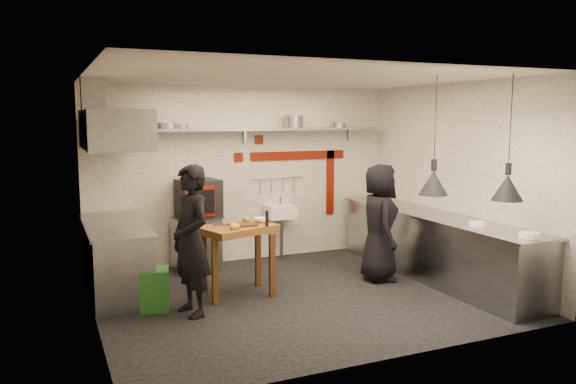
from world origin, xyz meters
name	(u,v)px	position (x,y,z in m)	size (l,w,h in m)	color
floor	(299,296)	(0.00, 0.00, 0.00)	(5.00, 5.00, 0.00)	black
ceiling	(299,77)	(0.00, 0.00, 2.80)	(5.00, 5.00, 0.00)	beige
wall_back	(244,174)	(0.00, 2.10, 1.40)	(5.00, 0.04, 2.80)	white
wall_front	(393,215)	(0.00, -2.10, 1.40)	(5.00, 0.04, 2.80)	white
wall_left	(91,201)	(-2.50, 0.00, 1.40)	(0.04, 4.20, 2.80)	white
wall_right	(456,181)	(2.50, 0.00, 1.40)	(0.04, 4.20, 2.80)	white
red_band_horiz	(299,155)	(0.95, 2.08, 1.68)	(1.70, 0.02, 0.14)	#681004
red_band_vert	(330,182)	(1.55, 2.08, 1.20)	(0.14, 0.02, 1.10)	#681004
red_tile_a	(259,140)	(0.25, 2.08, 1.95)	(0.14, 0.02, 0.14)	#681004
red_tile_b	(239,157)	(-0.10, 2.08, 1.68)	(0.14, 0.02, 0.14)	#681004
back_shelf	(248,129)	(0.00, 1.92, 2.12)	(4.60, 0.34, 0.04)	gray
shelf_bracket_left	(121,137)	(-1.90, 2.07, 2.02)	(0.04, 0.06, 0.24)	gray
shelf_bracket_mid	(245,136)	(0.00, 2.07, 2.02)	(0.04, 0.06, 0.24)	gray
shelf_bracket_right	(349,134)	(1.90, 2.07, 2.02)	(0.04, 0.06, 0.24)	gray
pan_far_left	(167,126)	(-1.26, 1.92, 2.19)	(0.29, 0.29, 0.09)	gray
pan_mid_left	(181,126)	(-1.05, 1.92, 2.18)	(0.23, 0.23, 0.07)	gray
stock_pot	(294,122)	(0.79, 1.92, 2.24)	(0.30, 0.30, 0.20)	gray
pan_right	(339,125)	(1.61, 1.92, 2.18)	(0.25, 0.25, 0.08)	gray
oven_stand	(196,244)	(-0.90, 1.75, 0.40)	(0.61, 0.55, 0.80)	gray
combi_oven	(198,199)	(-0.84, 1.79, 1.09)	(0.57, 0.54, 0.58)	black
oven_door	(200,202)	(-0.89, 1.49, 1.09)	(0.47, 0.03, 0.46)	#681004
oven_glass	(202,202)	(-0.86, 1.48, 1.09)	(0.38, 0.02, 0.34)	black
hand_sink	(280,212)	(0.55, 1.92, 0.78)	(0.46, 0.34, 0.22)	white
sink_tap	(280,201)	(0.55, 1.92, 0.96)	(0.03, 0.03, 0.14)	gray
sink_drain	(281,239)	(0.55, 1.88, 0.34)	(0.06, 0.06, 0.66)	gray
utensil_rail	(277,178)	(0.55, 2.06, 1.32)	(0.02, 0.02, 0.90)	gray
counter_right	(434,247)	(2.15, 0.00, 0.45)	(0.70, 3.80, 0.90)	gray
counter_right_top	(435,215)	(2.15, 0.00, 0.92)	(0.76, 3.90, 0.03)	gray
plate_stack	(529,235)	(2.12, -1.73, 0.96)	(0.24, 0.24, 0.07)	white
small_bowl_right	(478,224)	(2.10, -0.92, 0.96)	(0.22, 0.22, 0.05)	white
counter_left	(116,260)	(-2.15, 1.05, 0.45)	(0.70, 1.90, 0.90)	gray
counter_left_top	(115,225)	(-2.15, 1.05, 0.92)	(0.76, 2.00, 0.03)	gray
extractor_hood	(115,130)	(-2.10, 1.05, 2.15)	(0.78, 1.60, 0.50)	gray
hood_duct	(93,98)	(-2.35, 1.05, 2.55)	(0.28, 0.28, 0.50)	gray
green_bin	(155,290)	(-1.81, 0.22, 0.25)	(0.34, 0.34, 0.50)	#205A1D
prep_table	(238,260)	(-0.71, 0.37, 0.46)	(0.92, 0.64, 0.92)	brown
cutting_board	(243,225)	(-0.64, 0.33, 0.93)	(0.33, 0.23, 0.03)	#4E2C12
pepper_mill	(267,219)	(-0.37, 0.18, 1.02)	(0.04, 0.04, 0.20)	black
lemon_a	(233,226)	(-0.84, 0.15, 0.96)	(0.09, 0.09, 0.09)	gold
lemon_b	(236,226)	(-0.79, 0.15, 0.96)	(0.08, 0.08, 0.08)	gold
veg_ball	(246,220)	(-0.55, 0.47, 0.97)	(0.10, 0.10, 0.10)	#598D3F
steel_tray	(221,224)	(-0.89, 0.47, 0.94)	(0.19, 0.13, 0.03)	gray
bowl	(262,220)	(-0.33, 0.46, 0.95)	(0.20, 0.20, 0.06)	white
heat_lamp_near	(435,136)	(1.33, -0.98, 2.09)	(0.35, 0.35, 1.42)	black
heat_lamp_far	(510,138)	(2.00, -1.49, 2.07)	(0.36, 0.36, 1.46)	black
chef_left	(191,241)	(-1.43, -0.12, 0.89)	(0.65, 0.42, 1.77)	black
chef_right	(379,222)	(1.37, 0.24, 0.83)	(0.81, 0.53, 1.66)	black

